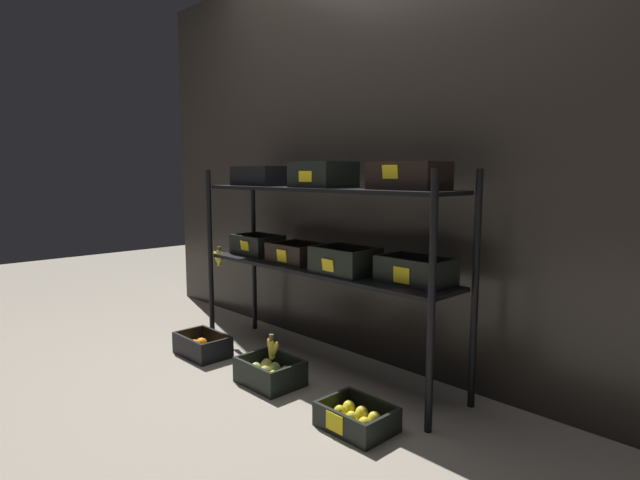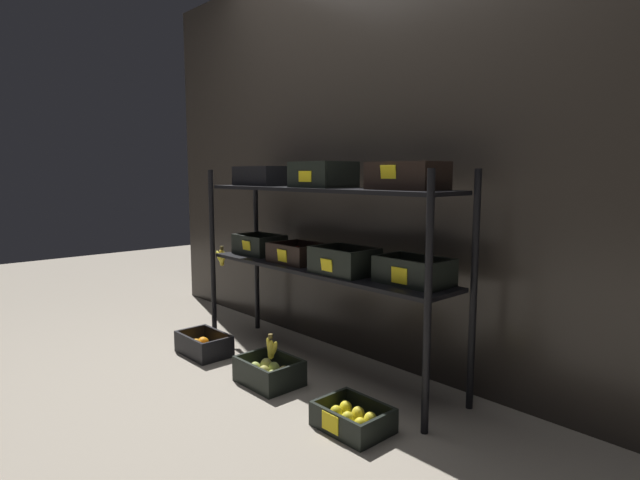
{
  "view_description": "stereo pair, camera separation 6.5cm",
  "coord_description": "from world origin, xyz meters",
  "px_view_note": "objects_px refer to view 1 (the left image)",
  "views": [
    {
      "loc": [
        2.02,
        -1.93,
        1.09
      ],
      "look_at": [
        0.0,
        0.0,
        0.72
      ],
      "focal_mm": 29.04,
      "sensor_mm": 36.0,
      "label": 1
    },
    {
      "loc": [
        2.07,
        -1.88,
        1.09
      ],
      "look_at": [
        0.0,
        0.0,
        0.72
      ],
      "focal_mm": 29.04,
      "sensor_mm": 36.0,
      "label": 2
    }
  ],
  "objects_px": {
    "display_rack": "(322,230)",
    "crate_ground_orange": "(203,347)",
    "crate_ground_pear": "(270,373)",
    "banana_bunch_loose": "(272,349)",
    "crate_ground_lemon": "(356,419)"
  },
  "relations": [
    {
      "from": "display_rack",
      "to": "crate_ground_orange",
      "type": "bearing_deg",
      "value": -148.15
    },
    {
      "from": "crate_ground_pear",
      "to": "banana_bunch_loose",
      "type": "distance_m",
      "value": 0.14
    },
    {
      "from": "crate_ground_orange",
      "to": "crate_ground_pear",
      "type": "height_order",
      "value": "crate_ground_pear"
    },
    {
      "from": "crate_ground_pear",
      "to": "banana_bunch_loose",
      "type": "height_order",
      "value": "banana_bunch_loose"
    },
    {
      "from": "crate_ground_pear",
      "to": "banana_bunch_loose",
      "type": "relative_size",
      "value": 2.39
    },
    {
      "from": "crate_ground_orange",
      "to": "crate_ground_pear",
      "type": "distance_m",
      "value": 0.62
    },
    {
      "from": "banana_bunch_loose",
      "to": "crate_ground_pear",
      "type": "bearing_deg",
      "value": 179.76
    },
    {
      "from": "display_rack",
      "to": "banana_bunch_loose",
      "type": "bearing_deg",
      "value": -89.08
    },
    {
      "from": "display_rack",
      "to": "crate_ground_lemon",
      "type": "xyz_separation_m",
      "value": [
        0.62,
        -0.39,
        -0.73
      ]
    },
    {
      "from": "crate_ground_lemon",
      "to": "crate_ground_pear",
      "type": "bearing_deg",
      "value": 177.36
    },
    {
      "from": "display_rack",
      "to": "crate_ground_pear",
      "type": "xyz_separation_m",
      "value": [
        -0.01,
        -0.36,
        -0.72
      ]
    },
    {
      "from": "display_rack",
      "to": "banana_bunch_loose",
      "type": "height_order",
      "value": "display_rack"
    },
    {
      "from": "crate_ground_lemon",
      "to": "display_rack",
      "type": "bearing_deg",
      "value": 147.93
    },
    {
      "from": "crate_ground_orange",
      "to": "banana_bunch_loose",
      "type": "xyz_separation_m",
      "value": [
        0.63,
        0.03,
        0.14
      ]
    },
    {
      "from": "crate_ground_orange",
      "to": "crate_ground_pear",
      "type": "xyz_separation_m",
      "value": [
        0.62,
        0.03,
        0.0
      ]
    }
  ]
}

